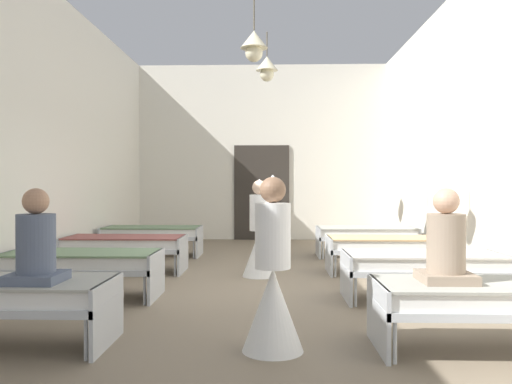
% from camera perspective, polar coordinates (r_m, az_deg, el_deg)
% --- Properties ---
extents(ground_plane, '(6.89, 12.48, 0.10)m').
position_cam_1_polar(ground_plane, '(7.43, -0.28, -10.47)').
color(ground_plane, '#7A6B56').
extents(room_shell, '(6.69, 12.08, 4.45)m').
position_cam_1_polar(room_shell, '(8.67, 0.03, 6.33)').
color(room_shell, silver).
rests_on(room_shell, ground).
extents(bed_left_row_0, '(1.90, 0.84, 0.57)m').
position_cam_1_polar(bed_left_row_0, '(5.11, -26.15, -10.17)').
color(bed_left_row_0, '#B7BCC1').
rests_on(bed_left_row_0, ground).
extents(bed_right_row_0, '(1.90, 0.84, 0.57)m').
position_cam_1_polar(bed_right_row_0, '(4.89, 24.18, -10.64)').
color(bed_right_row_0, '#B7BCC1').
rests_on(bed_right_row_0, ground).
extents(bed_left_row_1, '(1.90, 0.84, 0.57)m').
position_cam_1_polar(bed_left_row_1, '(6.82, -18.59, -7.36)').
color(bed_left_row_1, '#B7BCC1').
rests_on(bed_left_row_1, ground).
extents(bed_right_row_1, '(1.90, 0.84, 0.57)m').
position_cam_1_polar(bed_right_row_1, '(6.66, 17.88, -7.55)').
color(bed_right_row_1, '#B7BCC1').
rests_on(bed_right_row_1, ground).
extents(bed_left_row_2, '(1.90, 0.84, 0.57)m').
position_cam_1_polar(bed_left_row_2, '(8.61, -14.17, -5.64)').
color(bed_left_row_2, '#B7BCC1').
rests_on(bed_left_row_2, ground).
extents(bed_right_row_2, '(1.90, 0.84, 0.57)m').
position_cam_1_polar(bed_right_row_2, '(8.49, 14.29, -5.73)').
color(bed_right_row_2, '#B7BCC1').
rests_on(bed_right_row_2, ground).
extents(bed_left_row_3, '(1.90, 0.84, 0.57)m').
position_cam_1_polar(bed_left_row_3, '(10.44, -11.30, -4.49)').
color(bed_left_row_3, '#B7BCC1').
rests_on(bed_left_row_3, ground).
extents(bed_right_row_3, '(1.90, 0.84, 0.57)m').
position_cam_1_polar(bed_right_row_3, '(10.34, 12.00, -4.55)').
color(bed_right_row_3, '#B7BCC1').
rests_on(bed_right_row_3, ground).
extents(nurse_near_aisle, '(0.52, 0.52, 1.49)m').
position_cam_1_polar(nurse_near_aisle, '(4.44, 1.85, -10.55)').
color(nurse_near_aisle, white).
rests_on(nurse_near_aisle, ground).
extents(nurse_mid_aisle, '(0.52, 0.52, 1.49)m').
position_cam_1_polar(nurse_mid_aisle, '(7.95, 0.37, -5.50)').
color(nurse_mid_aisle, white).
rests_on(nurse_mid_aisle, ground).
extents(patient_seated_primary, '(0.44, 0.44, 0.80)m').
position_cam_1_polar(patient_seated_primary, '(4.80, -23.00, -5.65)').
color(patient_seated_primary, '#515B70').
rests_on(patient_seated_primary, bed_left_row_0).
extents(patient_seated_secondary, '(0.44, 0.44, 0.80)m').
position_cam_1_polar(patient_seated_secondary, '(4.73, 20.13, -5.74)').
color(patient_seated_secondary, gray).
rests_on(patient_seated_secondary, bed_right_row_0).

